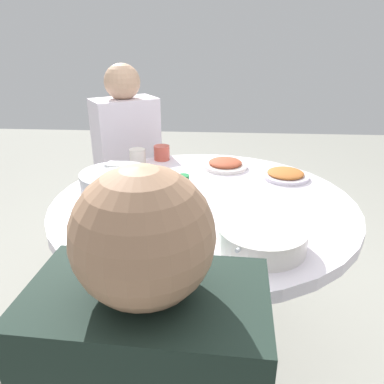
{
  "coord_description": "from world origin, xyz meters",
  "views": [
    {
      "loc": [
        0.04,
        -1.31,
        1.34
      ],
      "look_at": [
        -0.04,
        -0.07,
        0.81
      ],
      "focal_mm": 34.98,
      "sensor_mm": 36.0,
      "label": 1
    }
  ],
  "objects": [
    {
      "name": "dish_greens",
      "position": [
        -0.1,
        -0.18,
        0.76
      ],
      "size": [
        0.19,
        0.19,
        0.05
      ],
      "color": "silver",
      "rests_on": "round_dining_table"
    },
    {
      "name": "soup_bowl",
      "position": [
        0.19,
        -0.33,
        0.78
      ],
      "size": [
        0.26,
        0.26,
        0.07
      ],
      "color": "silver",
      "rests_on": "round_dining_table"
    },
    {
      "name": "tea_cup_far",
      "position": [
        -0.34,
        0.41,
        0.78
      ],
      "size": [
        0.08,
        0.08,
        0.07
      ],
      "primitive_type": "cylinder",
      "color": "silver",
      "rests_on": "round_dining_table"
    },
    {
      "name": "round_dining_table",
      "position": [
        0.0,
        0.0,
        0.64
      ],
      "size": [
        1.15,
        1.15,
        0.75
      ],
      "color": "#99999E",
      "rests_on": "ground"
    },
    {
      "name": "tea_cup_side",
      "position": [
        -0.23,
        0.47,
        0.78
      ],
      "size": [
        0.08,
        0.08,
        0.07
      ],
      "primitive_type": "cylinder",
      "color": "#C54E3E",
      "rests_on": "round_dining_table"
    },
    {
      "name": "rice_bowl",
      "position": [
        -0.34,
        0.04,
        0.79
      ],
      "size": [
        0.28,
        0.28,
        0.1
      ],
      "color": "#B2B5BA",
      "rests_on": "round_dining_table"
    },
    {
      "name": "stool_for_diner_right",
      "position": [
        -0.46,
        0.69,
        0.22
      ],
      "size": [
        0.37,
        0.37,
        0.43
      ],
      "primitive_type": "cylinder",
      "color": "brown",
      "rests_on": "ground"
    },
    {
      "name": "dish_stirfry",
      "position": [
        0.09,
        0.37,
        0.76
      ],
      "size": [
        0.21,
        0.21,
        0.04
      ],
      "color": "white",
      "rests_on": "round_dining_table"
    },
    {
      "name": "dish_tofu_braise",
      "position": [
        0.35,
        0.26,
        0.76
      ],
      "size": [
        0.2,
        0.2,
        0.04
      ],
      "color": "silver",
      "rests_on": "round_dining_table"
    },
    {
      "name": "ground",
      "position": [
        0.0,
        0.0,
        0.0
      ],
      "size": [
        8.0,
        8.0,
        0.0
      ],
      "primitive_type": "plane",
      "color": "gray"
    },
    {
      "name": "diner_right",
      "position": [
        -0.46,
        0.69,
        0.75
      ],
      "size": [
        0.45,
        0.46,
        0.76
      ],
      "color": "#2D333D",
      "rests_on": "stool_for_diner_right"
    },
    {
      "name": "tea_cup_near",
      "position": [
        -0.12,
        -0.49,
        0.77
      ],
      "size": [
        0.06,
        0.06,
        0.06
      ],
      "primitive_type": "cylinder",
      "color": "#385499",
      "rests_on": "round_dining_table"
    },
    {
      "name": "green_bottle",
      "position": [
        -0.04,
        -0.39,
        0.85
      ],
      "size": [
        0.07,
        0.07,
        0.25
      ],
      "color": "#2A8A4A",
      "rests_on": "round_dining_table"
    }
  ]
}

